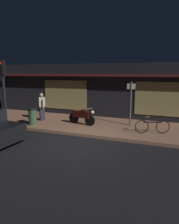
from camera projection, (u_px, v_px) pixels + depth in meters
ground_plane at (78, 144)px, 8.86m from camera, size 60.00×60.00×0.00m
sidewalk_slab at (100, 126)px, 11.60m from camera, size 18.00×4.00×0.15m
storefront_building at (115, 90)px, 14.37m from camera, size 18.00×3.30×3.60m
motorcycle at (82, 116)px, 11.49m from camera, size 1.69×0.62×0.97m
bicycle_parked at (152, 126)px, 9.84m from camera, size 1.57×0.65×0.91m
person_photographer at (42, 106)px, 12.43m from camera, size 0.54×0.44×1.67m
sign_post at (131, 101)px, 11.15m from camera, size 0.44×0.09×2.40m
trash_bin at (33, 116)px, 11.48m from camera, size 0.48×0.48×0.93m
traffic_light_pole at (3, 84)px, 9.69m from camera, size 0.24×0.33×3.60m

